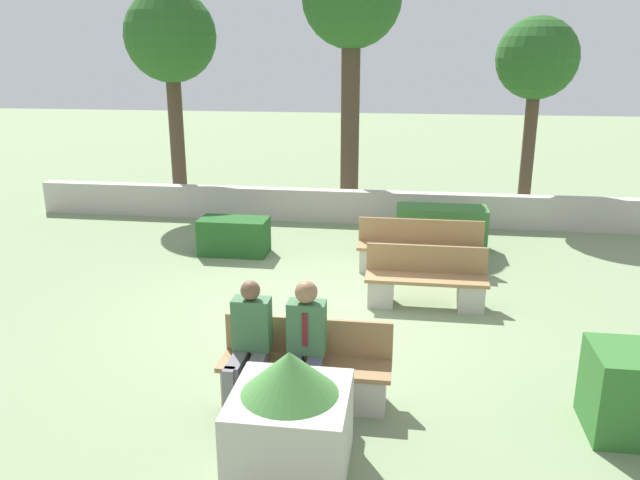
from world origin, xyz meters
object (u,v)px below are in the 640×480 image
at_px(bench_right_side, 420,252).
at_px(tree_leftmost, 171,40).
at_px(tree_center_left, 352,5).
at_px(planter_corner_left, 290,417).
at_px(bench_left_side, 426,285).
at_px(person_seated_man, 305,341).
at_px(tree_center_right, 537,62).
at_px(bench_front, 305,373).
at_px(person_seated_woman, 249,340).

distance_m(bench_right_side, tree_leftmost, 7.56).
bearing_deg(bench_right_side, tree_center_left, 118.97).
bearing_deg(planter_corner_left, bench_left_side, 72.71).
bearing_deg(person_seated_man, tree_center_right, 67.43).
relative_size(tree_leftmost, tree_center_left, 0.85).
relative_size(bench_right_side, tree_center_left, 0.36).
relative_size(bench_front, tree_center_left, 0.31).
distance_m(bench_left_side, tree_center_right, 6.61).
relative_size(person_seated_woman, planter_corner_left, 1.16).
bearing_deg(bench_front, bench_right_side, 74.02).
relative_size(bench_left_side, person_seated_woman, 1.31).
xyz_separation_m(bench_right_side, planter_corner_left, (-1.15, -5.36, 0.19)).
distance_m(person_seated_man, tree_center_left, 9.22).
bearing_deg(tree_center_right, bench_left_side, -112.10).
relative_size(bench_left_side, person_seated_man, 1.29).
bearing_deg(bench_right_side, tree_leftmost, 152.95).
bearing_deg(bench_left_side, planter_corner_left, -118.42).
height_order(bench_right_side, planter_corner_left, planter_corner_left).
relative_size(person_seated_man, tree_leftmost, 0.28).
relative_size(person_seated_man, person_seated_woman, 1.02).
height_order(person_seated_man, tree_center_left, tree_center_left).
height_order(bench_left_side, person_seated_man, person_seated_man).
xyz_separation_m(person_seated_woman, tree_center_right, (4.04, 8.37, 2.57)).
height_order(bench_right_side, tree_center_left, tree_center_left).
distance_m(tree_center_left, tree_center_right, 4.03).
bearing_deg(tree_center_right, person_seated_woman, -115.78).
distance_m(person_seated_man, person_seated_woman, 0.56).
xyz_separation_m(bench_left_side, person_seated_man, (-1.25, -2.89, 0.42)).
distance_m(bench_right_side, person_seated_woman, 4.72).
bearing_deg(bench_right_side, tree_center_right, 68.11).
bearing_deg(person_seated_man, tree_leftmost, 117.88).
height_order(bench_front, tree_center_left, tree_center_left).
xyz_separation_m(person_seated_man, planter_corner_left, (0.04, -1.01, -0.21)).
bearing_deg(bench_right_side, bench_front, -98.12).
height_order(bench_left_side, tree_leftmost, tree_leftmost).
height_order(planter_corner_left, tree_center_left, tree_center_left).
height_order(bench_front, person_seated_man, person_seated_man).
relative_size(bench_right_side, tree_leftmost, 0.43).
bearing_deg(planter_corner_left, tree_center_right, 69.87).
relative_size(bench_left_side, tree_center_left, 0.30).
relative_size(bench_front, tree_leftmost, 0.37).
bearing_deg(tree_center_left, tree_leftmost, -176.87).
bearing_deg(person_seated_woman, bench_left_side, 57.85).
xyz_separation_m(person_seated_woman, tree_center_left, (0.18, 8.44, 3.72)).
distance_m(bench_right_side, person_seated_man, 4.54).
bearing_deg(bench_right_side, bench_left_side, -79.59).
distance_m(bench_left_side, person_seated_woman, 3.44).
distance_m(bench_front, tree_center_left, 9.27).
height_order(bench_front, planter_corner_left, planter_corner_left).
relative_size(person_seated_woman, tree_center_right, 0.31).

